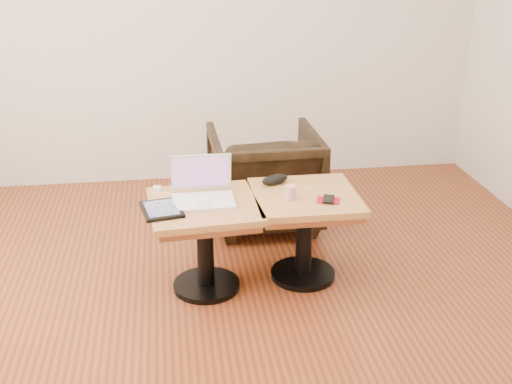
{
  "coord_description": "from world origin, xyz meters",
  "views": [
    {
      "loc": [
        -0.28,
        -2.83,
        1.98
      ],
      "look_at": [
        0.19,
        0.44,
        0.59
      ],
      "focal_mm": 45.0,
      "sensor_mm": 36.0,
      "label": 1
    }
  ],
  "objects": [
    {
      "name": "striped_cup",
      "position": [
        0.39,
        0.43,
        0.58
      ],
      "size": [
        0.08,
        0.08,
        0.08
      ],
      "primitive_type": "cylinder",
      "rotation": [
        0.0,
        0.0,
        0.25
      ],
      "color": "#CB3957",
      "rests_on": "side_table_right"
    },
    {
      "name": "earbuds_tangle",
      "position": [
        0.53,
        0.55,
        0.55
      ],
      "size": [
        0.07,
        0.05,
        0.01
      ],
      "color": "white",
      "rests_on": "side_table_right"
    },
    {
      "name": "laptop",
      "position": [
        -0.1,
        0.49,
        0.59
      ],
      "size": [
        0.34,
        0.29,
        0.24
      ],
      "rotation": [
        0.0,
        0.0,
        -0.0
      ],
      "color": "white",
      "rests_on": "side_table_left"
    },
    {
      "name": "room_shell",
      "position": [
        0.0,
        0.0,
        1.35
      ],
      "size": [
        4.52,
        4.52,
        2.71
      ],
      "color": "#552719",
      "rests_on": "ground"
    },
    {
      "name": "glasses_case",
      "position": [
        0.34,
        0.67,
        0.57
      ],
      "size": [
        0.19,
        0.14,
        0.06
      ],
      "primitive_type": "ellipsoid",
      "rotation": [
        0.0,
        0.0,
        0.42
      ],
      "color": "black",
      "rests_on": "side_table_right"
    },
    {
      "name": "armchair",
      "position": [
        0.37,
        1.28,
        0.34
      ],
      "size": [
        0.74,
        0.77,
        0.69
      ],
      "primitive_type": "imported",
      "rotation": [
        0.0,
        0.0,
        3.16
      ],
      "color": "black",
      "rests_on": "ground"
    },
    {
      "name": "side_table_right",
      "position": [
        0.49,
        0.49,
        0.41
      ],
      "size": [
        0.6,
        0.6,
        0.54
      ],
      "rotation": [
        0.0,
        0.0,
        -0.0
      ],
      "color": "black",
      "rests_on": "ground"
    },
    {
      "name": "tablet",
      "position": [
        -0.33,
        0.37,
        0.55
      ],
      "size": [
        0.25,
        0.29,
        0.02
      ],
      "rotation": [
        0.0,
        0.0,
        0.19
      ],
      "color": "black",
      "rests_on": "side_table_left"
    },
    {
      "name": "phone_on_sleeve",
      "position": [
        0.6,
        0.37,
        0.55
      ],
      "size": [
        0.15,
        0.13,
        0.02
      ],
      "rotation": [
        0.0,
        0.0,
        -0.32
      ],
      "color": "maroon",
      "rests_on": "side_table_right"
    },
    {
      "name": "side_table_left",
      "position": [
        -0.1,
        0.44,
        0.41
      ],
      "size": [
        0.64,
        0.64,
        0.54
      ],
      "rotation": [
        0.0,
        0.0,
        0.08
      ],
      "color": "black",
      "rests_on": "ground"
    },
    {
      "name": "charging_adapter",
      "position": [
        -0.36,
        0.66,
        0.56
      ],
      "size": [
        0.05,
        0.05,
        0.03
      ],
      "primitive_type": "cube",
      "rotation": [
        0.0,
        0.0,
        -0.14
      ],
      "color": "white",
      "rests_on": "side_table_left"
    }
  ]
}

